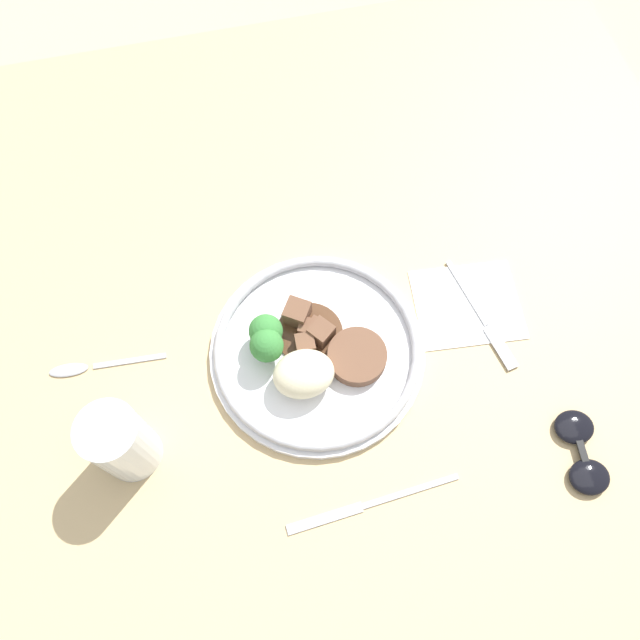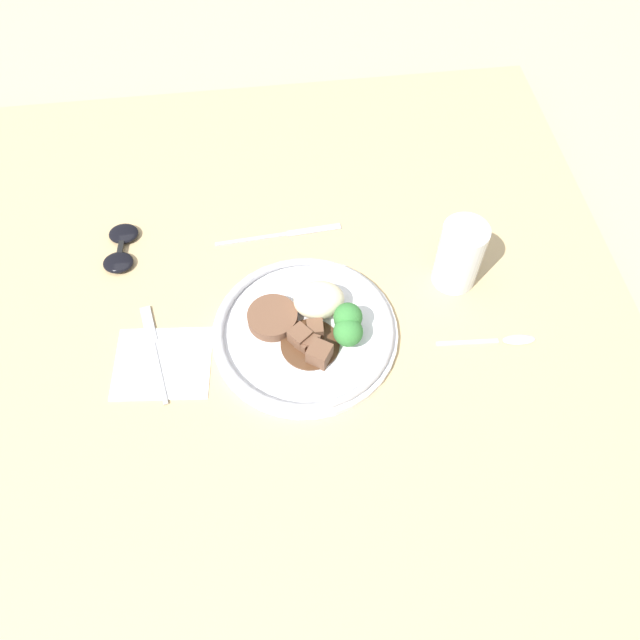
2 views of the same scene
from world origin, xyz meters
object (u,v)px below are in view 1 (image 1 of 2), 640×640
(plate, at_px, (313,351))
(sunglasses, at_px, (582,452))
(fork, at_px, (486,324))
(spoon, at_px, (84,368))
(knife, at_px, (367,505))
(juice_glass, at_px, (121,443))

(plate, relative_size, sunglasses, 2.57)
(fork, height_order, spoon, same)
(knife, bearing_deg, fork, -142.34)
(fork, distance_m, sunglasses, 0.20)
(fork, relative_size, knife, 0.81)
(spoon, bearing_deg, plate, 174.00)
(knife, bearing_deg, juice_glass, -29.20)
(fork, relative_size, sunglasses, 1.59)
(juice_glass, relative_size, spoon, 0.77)
(fork, xyz_separation_m, spoon, (0.53, -0.06, -0.00))
(knife, bearing_deg, sunglasses, 176.32)
(plate, relative_size, fork, 1.62)
(juice_glass, height_order, knife, juice_glass)
(sunglasses, bearing_deg, knife, 5.69)
(knife, xyz_separation_m, sunglasses, (-0.27, -0.00, 0.01))
(plate, xyz_separation_m, juice_glass, (0.24, 0.08, 0.04))
(sunglasses, bearing_deg, fork, -68.39)
(plate, distance_m, sunglasses, 0.35)
(juice_glass, xyz_separation_m, sunglasses, (-0.53, 0.12, -0.05))
(spoon, bearing_deg, sunglasses, 160.58)
(plate, xyz_separation_m, knife, (-0.02, 0.20, -0.02))
(spoon, height_order, sunglasses, sunglasses)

